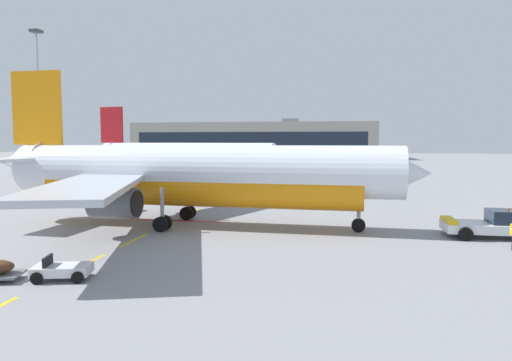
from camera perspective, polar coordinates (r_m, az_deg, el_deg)
name	(u,v)px	position (r m, az deg, el deg)	size (l,w,h in m)	color
ground	(417,199)	(55.30, 19.06, -2.19)	(400.00, 400.00, 0.00)	gray
apron_paint_markings	(220,198)	(53.52, -4.39, -2.16)	(8.00, 95.91, 0.01)	yellow
airliner_foreground	(193,175)	(36.17, -7.71, 0.72)	(34.77, 34.60, 12.20)	silver
pushback_tug	(494,224)	(35.52, 27.00, -4.79)	(6.01, 3.21, 2.08)	silver
airliner_mid_left	(181,157)	(75.63, -9.09, 2.85)	(34.69, 33.97, 12.22)	white
apron_light_mast_near	(38,87)	(96.34, -24.99, 10.32)	(1.80, 1.80, 26.68)	slate
terminal_satellite	(255,141)	(179.24, -0.08, 4.89)	(89.53, 27.09, 14.80)	#9E998E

